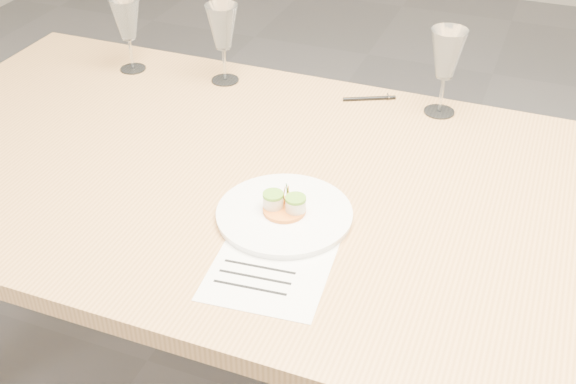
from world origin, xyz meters
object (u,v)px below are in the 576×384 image
at_px(dinner_plate, 285,213).
at_px(wine_glass_1, 222,29).
at_px(ballpoint_pen, 370,98).
at_px(wine_glass_0, 127,21).
at_px(dining_table, 385,227).
at_px(wine_glass_2, 447,56).
at_px(recipe_sheet, 273,262).

xyz_separation_m(dinner_plate, wine_glass_1, (-0.38, 0.52, 0.14)).
height_order(ballpoint_pen, wine_glass_0, wine_glass_0).
xyz_separation_m(dining_table, ballpoint_pen, (-0.16, 0.42, 0.07)).
bearing_deg(wine_glass_0, wine_glass_2, 4.16).
relative_size(ballpoint_pen, wine_glass_2, 0.58).
distance_m(dining_table, wine_glass_2, 0.48).
height_order(recipe_sheet, wine_glass_2, wine_glass_2).
relative_size(dining_table, recipe_sheet, 8.23).
height_order(ballpoint_pen, wine_glass_1, wine_glass_1).
relative_size(wine_glass_1, wine_glass_2, 0.97).
bearing_deg(dinner_plate, wine_glass_1, 126.05).
height_order(dining_table, dinner_plate, dinner_plate).
relative_size(recipe_sheet, ballpoint_pen, 2.29).
relative_size(wine_glass_0, wine_glass_1, 0.95).
distance_m(recipe_sheet, wine_glass_0, 0.93).
xyz_separation_m(recipe_sheet, wine_glass_2, (0.17, 0.69, 0.15)).
bearing_deg(wine_glass_0, dinner_plate, -37.05).
xyz_separation_m(recipe_sheet, ballpoint_pen, (-0.01, 0.69, 0.00)).
bearing_deg(wine_glass_0, ballpoint_pen, 5.38).
distance_m(wine_glass_0, wine_glass_1, 0.27).
bearing_deg(wine_glass_1, wine_glass_2, 3.26).
relative_size(dining_table, dinner_plate, 8.77).
height_order(dining_table, ballpoint_pen, ballpoint_pen).
distance_m(ballpoint_pen, wine_glass_1, 0.42).
distance_m(recipe_sheet, wine_glass_1, 0.78).
relative_size(dinner_plate, recipe_sheet, 0.94).
height_order(wine_glass_1, wine_glass_2, wine_glass_2).
relative_size(dining_table, wine_glass_0, 11.83).
xyz_separation_m(dining_table, wine_glass_0, (-0.83, 0.36, 0.21)).
bearing_deg(ballpoint_pen, wine_glass_0, 159.38).
bearing_deg(dinner_plate, dining_table, 35.98).
bearing_deg(dinner_plate, recipe_sheet, -77.42).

